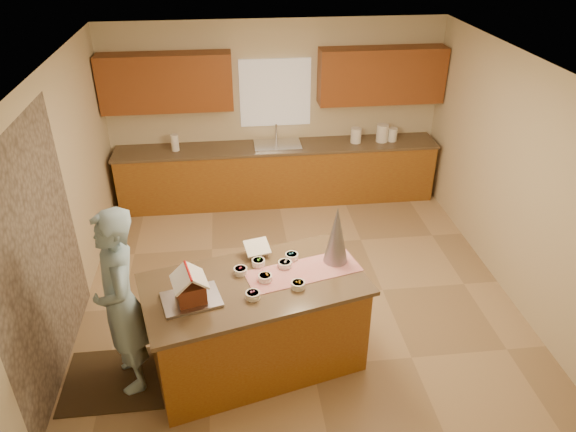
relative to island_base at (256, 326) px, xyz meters
The scene contains 28 objects.
floor 1.25m from the island_base, 61.18° to the left, with size 5.50×5.50×0.00m, color tan.
ceiling 2.50m from the island_base, 61.18° to the left, with size 5.50×5.50×0.00m, color silver.
wall_back 3.90m from the island_base, 81.61° to the left, with size 5.50×5.50×0.00m, color beige.
wall_front 2.02m from the island_base, 72.34° to the right, with size 5.50×5.50×0.00m, color beige.
wall_left 2.36m from the island_base, 152.61° to the left, with size 5.50×5.50×0.00m, color beige.
wall_right 3.33m from the island_base, 18.26° to the left, with size 5.50×5.50×0.00m, color beige.
stone_accent 2.08m from the island_base, behind, with size 2.50×2.50×0.00m, color gray.
window_curtain 3.95m from the island_base, 81.54° to the left, with size 1.05×0.03×1.00m, color white.
back_counter_base 3.50m from the island_base, 80.89° to the left, with size 4.80×0.60×0.88m, color brown.
back_counter_top 3.53m from the island_base, 80.89° to the left, with size 4.85×0.63×0.04m, color brown.
upper_cabinet_left 3.98m from the island_base, 105.55° to the left, with size 1.85×0.35×0.80m, color brown.
upper_cabinet_right 4.39m from the island_base, 59.54° to the left, with size 1.85×0.35×0.80m, color brown.
sink 3.53m from the island_base, 80.89° to the left, with size 0.70×0.45×0.12m, color silver.
faucet 3.73m from the island_base, 81.33° to the left, with size 0.03×0.03×0.28m, color silver.
island_base is the anchor object (origin of this frame).
island_top 0.50m from the island_base, behind, with size 2.06×1.07×0.04m, color brown.
table_runner 0.72m from the island_base, 14.26° to the left, with size 1.10×0.39×0.01m, color #B20C1B.
baking_tray 0.81m from the island_base, 160.55° to the right, with size 0.50×0.37×0.03m, color silver.
cookbook 0.77m from the island_base, 82.72° to the left, with size 0.24×0.02×0.20m, color white.
tinsel_tree 1.19m from the island_base, 17.93° to the left, with size 0.24×0.24×0.60m, color #B0B0BC.
rug 1.35m from the island_base, behind, with size 1.28×0.83×0.01m, color black.
boy 1.30m from the island_base, behind, with size 0.69×0.45×1.88m, color #8FB6CC.
canister_a 3.92m from the island_base, 63.12° to the left, with size 0.16×0.16×0.22m, color white.
canister_b 4.12m from the island_base, 58.02° to the left, with size 0.18×0.18×0.27m, color white.
canister_c 4.20m from the island_base, 56.12° to the left, with size 0.14×0.14×0.20m, color white.
paper_towel 3.63m from the island_base, 105.44° to the left, with size 0.11×0.11×0.25m, color white.
gingerbread_house 0.90m from the island_base, 160.55° to the right, with size 0.37×0.37×0.31m.
candy_bowls 0.59m from the island_base, 31.32° to the left, with size 0.65×0.70×0.06m.
Camera 1 is at (-0.70, -5.02, 4.04)m, focal length 33.45 mm.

